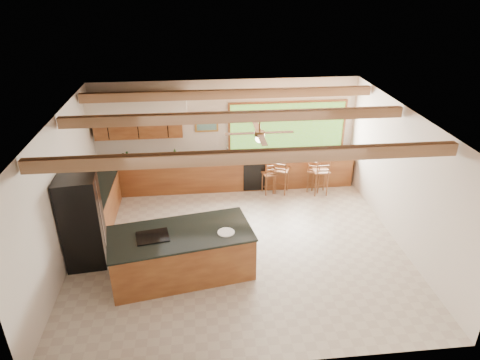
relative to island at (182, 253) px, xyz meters
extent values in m
plane|color=#BBAE9B|center=(1.23, 0.83, -0.49)|extent=(7.20, 7.20, 0.00)
cube|color=beige|center=(1.23, 4.08, 1.01)|extent=(7.20, 0.04, 3.00)
cube|color=beige|center=(1.23, -2.42, 1.01)|extent=(7.20, 0.04, 3.00)
cube|color=beige|center=(-2.37, 0.83, 1.01)|extent=(0.04, 6.50, 3.00)
cube|color=beige|center=(4.83, 0.83, 1.01)|extent=(0.04, 6.50, 3.00)
cube|color=#94714A|center=(1.23, 0.83, 2.51)|extent=(7.20, 6.50, 0.04)
cube|color=#876243|center=(1.23, -0.77, 2.37)|extent=(7.10, 0.15, 0.22)
cube|color=#876243|center=(1.23, 1.33, 2.37)|extent=(7.10, 0.15, 0.22)
cube|color=#876243|center=(1.23, 3.13, 2.37)|extent=(7.10, 0.15, 0.22)
cube|color=brown|center=(-1.12, 3.89, 1.41)|extent=(2.30, 0.35, 0.70)
cube|color=silver|center=(-1.12, 3.82, 2.01)|extent=(2.60, 0.50, 0.48)
cylinder|color=#FFEABF|center=(-1.82, 3.82, 1.78)|extent=(0.10, 0.10, 0.01)
cylinder|color=#FFEABF|center=(-0.42, 3.82, 1.78)|extent=(0.10, 0.10, 0.01)
cube|color=#73A33A|center=(2.93, 4.05, 1.18)|extent=(3.20, 0.04, 1.30)
cube|color=#AB7F34|center=(0.68, 4.05, 1.36)|extent=(0.64, 0.03, 0.54)
cube|color=#447B5E|center=(0.68, 4.03, 1.36)|extent=(0.54, 0.01, 0.44)
cube|color=brown|center=(1.23, 3.74, -0.05)|extent=(7.00, 0.65, 0.88)
cube|color=black|center=(1.23, 3.74, 0.41)|extent=(7.04, 0.69, 0.04)
cube|color=brown|center=(-2.03, 2.18, -0.05)|extent=(0.65, 2.35, 0.88)
cube|color=black|center=(-2.03, 2.18, 0.41)|extent=(0.69, 2.39, 0.04)
cube|color=black|center=(1.93, 3.41, -0.07)|extent=(0.60, 0.02, 0.78)
cube|color=silver|center=(1.23, 3.74, 0.42)|extent=(0.50, 0.38, 0.03)
cylinder|color=silver|center=(1.23, 3.94, 0.58)|extent=(0.03, 0.03, 0.30)
cylinder|color=silver|center=(1.23, 3.84, 0.71)|extent=(0.03, 0.20, 0.03)
cylinder|color=white|center=(-1.09, 3.65, 0.56)|extent=(0.10, 0.10, 0.25)
cylinder|color=#193E18|center=(-1.61, 3.84, 0.53)|extent=(0.05, 0.05, 0.19)
cylinder|color=#193E18|center=(-1.52, 3.91, 0.54)|extent=(0.06, 0.06, 0.22)
cube|color=black|center=(4.09, 3.67, 0.47)|extent=(0.21, 0.19, 0.08)
cube|color=brown|center=(0.00, 0.00, -0.02)|extent=(2.92, 1.72, 0.93)
cube|color=black|center=(0.00, 0.00, 0.46)|extent=(2.97, 1.77, 0.04)
cube|color=black|center=(-0.53, -0.09, 0.49)|extent=(0.69, 0.58, 0.02)
cylinder|color=white|center=(0.89, -0.09, 0.49)|extent=(0.34, 0.34, 0.02)
cube|color=black|center=(-1.99, 0.57, 0.51)|extent=(0.85, 0.83, 2.00)
cube|color=silver|center=(-1.60, 0.57, 0.51)|extent=(0.03, 0.06, 1.84)
cube|color=brown|center=(2.32, 3.28, 0.10)|extent=(0.42, 0.42, 0.04)
cylinder|color=brown|center=(2.18, 3.14, -0.20)|extent=(0.03, 0.03, 0.57)
cylinder|color=brown|center=(2.46, 3.14, -0.20)|extent=(0.03, 0.03, 0.57)
cylinder|color=brown|center=(2.18, 3.41, -0.20)|extent=(0.03, 0.03, 0.57)
cylinder|color=brown|center=(2.46, 3.41, -0.20)|extent=(0.03, 0.03, 0.57)
cube|color=brown|center=(3.58, 3.28, 0.13)|extent=(0.47, 0.47, 0.04)
cylinder|color=brown|center=(3.43, 3.13, -0.19)|extent=(0.03, 0.03, 0.60)
cylinder|color=brown|center=(3.72, 3.13, -0.19)|extent=(0.03, 0.03, 0.60)
cylinder|color=brown|center=(3.43, 3.42, -0.19)|extent=(0.03, 0.03, 0.60)
cylinder|color=brown|center=(3.72, 3.42, -0.19)|extent=(0.03, 0.03, 0.60)
cube|color=brown|center=(2.65, 3.28, 0.20)|extent=(0.54, 0.54, 0.04)
cylinder|color=brown|center=(2.49, 3.12, -0.15)|extent=(0.04, 0.04, 0.67)
cylinder|color=brown|center=(2.81, 3.12, -0.15)|extent=(0.04, 0.04, 0.67)
cylinder|color=brown|center=(2.49, 3.44, -0.15)|extent=(0.04, 0.04, 0.67)
cylinder|color=brown|center=(2.81, 3.44, -0.15)|extent=(0.04, 0.04, 0.67)
cube|color=brown|center=(3.71, 3.09, 0.20)|extent=(0.41, 0.41, 0.04)
cylinder|color=brown|center=(3.55, 2.93, -0.15)|extent=(0.04, 0.04, 0.67)
cylinder|color=brown|center=(3.87, 2.93, -0.15)|extent=(0.04, 0.04, 0.67)
cylinder|color=brown|center=(3.55, 3.25, -0.15)|extent=(0.04, 0.04, 0.67)
cylinder|color=brown|center=(3.87, 3.25, -0.15)|extent=(0.04, 0.04, 0.67)
camera|label=1|loc=(0.43, -7.11, 5.11)|focal=32.00mm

